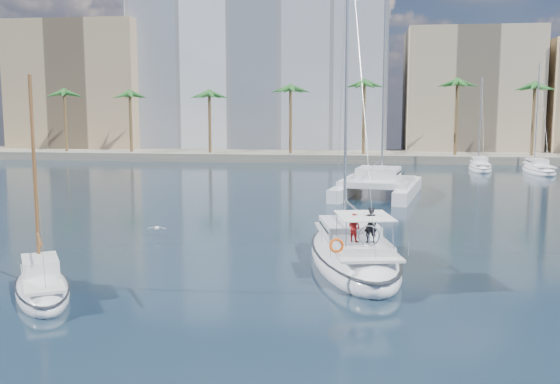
# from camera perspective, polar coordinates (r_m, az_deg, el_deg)

# --- Properties ---
(ground) EXTENTS (160.00, 160.00, 0.00)m
(ground) POSITION_cam_1_polar(r_m,az_deg,el_deg) (34.86, -1.42, -5.12)
(ground) COLOR black
(ground) RESTS_ON ground
(quay) EXTENTS (120.00, 14.00, 1.20)m
(quay) POSITION_cam_1_polar(r_m,az_deg,el_deg) (94.99, 4.33, 3.33)
(quay) COLOR gray
(quay) RESTS_ON ground
(building_modern) EXTENTS (42.00, 16.00, 28.00)m
(building_modern) POSITION_cam_1_polar(r_m,az_deg,el_deg) (108.16, -1.70, 10.97)
(building_modern) COLOR white
(building_modern) RESTS_ON ground
(building_tan_left) EXTENTS (22.00, 14.00, 22.00)m
(building_tan_left) POSITION_cam_1_polar(r_m,az_deg,el_deg) (113.01, -17.42, 8.97)
(building_tan_left) COLOR tan
(building_tan_left) RESTS_ON ground
(building_beige) EXTENTS (20.00, 14.00, 20.00)m
(building_beige) POSITION_cam_1_polar(r_m,az_deg,el_deg) (104.94, 16.89, 8.57)
(building_beige) COLOR tan
(building_beige) RESTS_ON ground
(palm_left) EXTENTS (3.60, 3.60, 12.30)m
(palm_left) POSITION_cam_1_polar(r_m,az_deg,el_deg) (98.78, -16.10, 8.84)
(palm_left) COLOR brown
(palm_left) RESTS_ON ground
(palm_centre) EXTENTS (3.60, 3.60, 12.30)m
(palm_centre) POSITION_cam_1_polar(r_m,az_deg,el_deg) (90.77, 4.25, 9.25)
(palm_centre) COLOR brown
(palm_centre) RESTS_ON ground
(main_sloop) EXTENTS (6.22, 12.76, 18.16)m
(main_sloop) POSITION_cam_1_polar(r_m,az_deg,el_deg) (31.18, 6.67, -5.67)
(main_sloop) COLOR white
(main_sloop) RESTS_ON ground
(small_sloop) EXTENTS (5.30, 6.82, 9.65)m
(small_sloop) POSITION_cam_1_polar(r_m,az_deg,el_deg) (27.90, -20.94, -8.08)
(small_sloop) COLOR white
(small_sloop) RESTS_ON ground
(catamaran) EXTENTS (8.65, 13.90, 18.78)m
(catamaran) POSITION_cam_1_polar(r_m,az_deg,el_deg) (56.26, 8.96, 0.88)
(catamaran) COLOR white
(catamaran) RESTS_ON ground
(seagull) EXTENTS (1.17, 0.50, 0.22)m
(seagull) POSITION_cam_1_polar(r_m,az_deg,el_deg) (38.52, -11.18, -3.25)
(seagull) COLOR silver
(seagull) RESTS_ON ground
(moored_yacht_a) EXTENTS (3.37, 9.52, 11.90)m
(moored_yacht_a) POSITION_cam_1_polar(r_m,az_deg,el_deg) (82.26, 17.81, 1.90)
(moored_yacht_a) COLOR white
(moored_yacht_a) RESTS_ON ground
(moored_yacht_b) EXTENTS (3.32, 10.83, 13.72)m
(moored_yacht_b) POSITION_cam_1_polar(r_m,az_deg,el_deg) (81.74, 22.54, 1.65)
(moored_yacht_b) COLOR white
(moored_yacht_b) RESTS_ON ground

